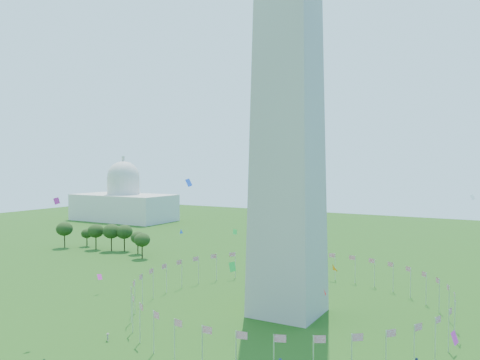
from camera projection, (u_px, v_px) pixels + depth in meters
name	position (u px, v px, depth m)	size (l,w,h in m)	color
flag_ring	(288.00, 296.00, 122.51)	(80.24, 80.24, 9.00)	silver
capitol_building	(123.00, 187.00, 323.26)	(70.00, 35.00, 46.00)	beige
kites_aloft	(250.00, 248.00, 97.30)	(112.71, 75.48, 41.17)	orange
tree_line_west	(107.00, 239.00, 209.80)	(55.51, 15.85, 11.95)	#274316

